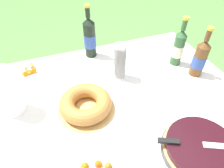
{
  "coord_description": "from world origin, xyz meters",
  "views": [
    {
      "loc": [
        -0.27,
        -0.63,
        1.54
      ],
      "look_at": [
        -0.0,
        0.12,
        0.8
      ],
      "focal_mm": 32.0,
      "sensor_mm": 36.0,
      "label": 1
    }
  ],
  "objects": [
    {
      "name": "cider_bottle_green",
      "position": [
        0.48,
        0.23,
        0.86
      ],
      "size": [
        0.07,
        0.07,
        0.32
      ],
      "color": "#2D562D",
      "rests_on": "tablecloth"
    },
    {
      "name": "juice_bottle_red",
      "position": [
        -0.01,
        0.51,
        0.88
      ],
      "size": [
        0.08,
        0.08,
        0.35
      ],
      "color": "black",
      "rests_on": "tablecloth"
    },
    {
      "name": "cup_stack",
      "position": [
        0.09,
        0.22,
        0.85
      ],
      "size": [
        0.07,
        0.07,
        0.23
      ],
      "color": "white",
      "rests_on": "tablecloth"
    },
    {
      "name": "serving_knife",
      "position": [
        0.2,
        -0.34,
        0.8
      ],
      "size": [
        0.35,
        0.18,
        0.01
      ],
      "rotation": [
        0.0,
        0.0,
        5.84
      ],
      "color": "silver",
      "rests_on": "berry_tart"
    },
    {
      "name": "berry_tart",
      "position": [
        0.23,
        -0.36,
        0.77
      ],
      "size": [
        0.33,
        0.33,
        0.06
      ],
      "color": "#38383D",
      "rests_on": "tablecloth"
    },
    {
      "name": "cider_bottle_amber",
      "position": [
        0.54,
        0.09,
        0.86
      ],
      "size": [
        0.08,
        0.08,
        0.31
      ],
      "color": "brown",
      "rests_on": "tablecloth"
    },
    {
      "name": "paper_towel_roll",
      "position": [
        -0.51,
        0.16,
        0.87
      ],
      "size": [
        0.11,
        0.11,
        0.26
      ],
      "color": "white",
      "rests_on": "tablecloth"
    },
    {
      "name": "snack_plate_near",
      "position": [
        -0.42,
        0.44,
        0.75
      ],
      "size": [
        0.21,
        0.21,
        0.06
      ],
      "color": "white",
      "rests_on": "tablecloth"
    },
    {
      "name": "tablecloth",
      "position": [
        0.0,
        0.0,
        0.73
      ],
      "size": [
        1.43,
        1.19,
        0.1
      ],
      "color": "white",
      "rests_on": "garden_table"
    },
    {
      "name": "bundt_cake",
      "position": [
        -0.17,
        0.04,
        0.78
      ],
      "size": [
        0.29,
        0.29,
        0.08
      ],
      "color": "tan",
      "rests_on": "tablecloth"
    },
    {
      "name": "garden_table",
      "position": [
        0.0,
        0.0,
        0.67
      ],
      "size": [
        1.42,
        1.18,
        0.74
      ],
      "color": "#A87A47",
      "rests_on": "ground_plane"
    }
  ]
}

